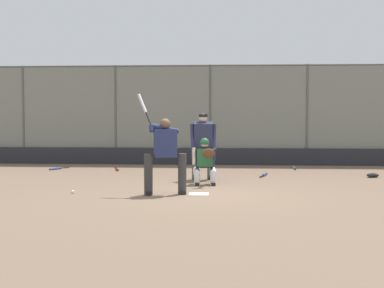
# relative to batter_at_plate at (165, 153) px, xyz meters

# --- Properties ---
(ground_plane) EXTENTS (160.00, 160.00, 0.00)m
(ground_plane) POSITION_rel_batter_at_plate_xyz_m (-0.74, -0.08, -0.91)
(ground_plane) COLOR #7A604C
(home_plate_marker) EXTENTS (0.43, 0.43, 0.01)m
(home_plate_marker) POSITION_rel_batter_at_plate_xyz_m (-0.74, -0.08, -0.90)
(home_plate_marker) COLOR white
(home_plate_marker) RESTS_ON ground_plane
(backstop_fence) EXTENTS (20.07, 0.08, 3.47)m
(backstop_fence) POSITION_rel_batter_at_plate_xyz_m (-0.74, -7.07, 0.92)
(backstop_fence) COLOR #515651
(backstop_fence) RESTS_ON ground_plane
(padding_wall) EXTENTS (19.59, 0.18, 0.57)m
(padding_wall) POSITION_rel_batter_at_plate_xyz_m (-0.74, -6.97, -0.62)
(padding_wall) COLOR #28282D
(padding_wall) RESTS_ON ground_plane
(bleachers_beyond) EXTENTS (14.00, 3.05, 1.80)m
(bleachers_beyond) POSITION_rel_batter_at_plate_xyz_m (-4.28, -9.93, -0.32)
(bleachers_beyond) COLOR slate
(bleachers_beyond) RESTS_ON ground_plane
(batter_at_plate) EXTENTS (1.12, 0.55, 2.21)m
(batter_at_plate) POSITION_rel_batter_at_plate_xyz_m (0.00, 0.00, 0.00)
(batter_at_plate) COLOR #333333
(batter_at_plate) RESTS_ON ground_plane
(catcher_behind_plate) EXTENTS (0.63, 0.74, 1.17)m
(catcher_behind_plate) POSITION_rel_batter_at_plate_xyz_m (-0.80, -1.69, -0.30)
(catcher_behind_plate) COLOR silver
(catcher_behind_plate) RESTS_ON ground_plane
(umpire_home) EXTENTS (0.72, 0.47, 1.77)m
(umpire_home) POSITION_rel_batter_at_plate_xyz_m (-0.70, -2.71, 0.05)
(umpire_home) COLOR #4C4C51
(umpire_home) RESTS_ON ground_plane
(spare_bat_near_backstop) EXTENTS (0.29, 0.89, 0.07)m
(spare_bat_near_backstop) POSITION_rel_batter_at_plate_xyz_m (-2.41, -3.69, -0.87)
(spare_bat_near_backstop) COLOR black
(spare_bat_near_backstop) RESTS_ON ground_plane
(spare_bat_by_padding) EXTENTS (0.45, 0.72, 0.07)m
(spare_bat_by_padding) POSITION_rel_batter_at_plate_xyz_m (4.05, -4.99, -0.87)
(spare_bat_by_padding) COLOR black
(spare_bat_by_padding) RESTS_ON ground_plane
(spare_bat_third_base_side) EXTENTS (0.32, 0.88, 0.07)m
(spare_bat_third_base_side) POSITION_rel_batter_at_plate_xyz_m (2.12, -4.95, -0.87)
(spare_bat_third_base_side) COLOR black
(spare_bat_third_base_side) RESTS_ON ground_plane
(spare_bat_first_base_side) EXTENTS (0.09, 0.91, 0.07)m
(spare_bat_first_base_side) POSITION_rel_batter_at_plate_xyz_m (-3.50, -5.83, -0.87)
(spare_bat_first_base_side) COLOR black
(spare_bat_first_base_side) RESTS_ON ground_plane
(fielding_glove_on_dirt) EXTENTS (0.33, 0.25, 0.12)m
(fielding_glove_on_dirt) POSITION_rel_batter_at_plate_xyz_m (-5.38, -3.53, -0.85)
(fielding_glove_on_dirt) COLOR black
(fielding_glove_on_dirt) RESTS_ON ground_plane
(baseball_loose) EXTENTS (0.07, 0.07, 0.07)m
(baseball_loose) POSITION_rel_batter_at_plate_xyz_m (2.07, -0.03, -0.87)
(baseball_loose) COLOR white
(baseball_loose) RESTS_ON ground_plane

